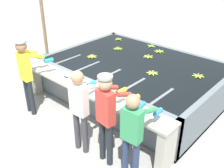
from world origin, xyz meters
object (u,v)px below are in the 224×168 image
banana_bunch_floating_1 (119,39)px  banana_bunch_floating_6 (92,57)px  worker_0 (27,70)px  banana_bunch_floating_7 (148,57)px  support_post_left (43,21)px  worker_1 (81,105)px  banana_bunch_floating_0 (198,76)px  worker_2 (107,112)px  knife_0 (69,78)px  worker_3 (133,130)px  banana_bunch_floating_4 (118,49)px  banana_bunch_floating_5 (151,46)px  banana_bunch_floating_2 (152,73)px  banana_bunch_floating_3 (159,51)px

banana_bunch_floating_1 → banana_bunch_floating_6: bearing=-74.9°
worker_0 → banana_bunch_floating_7: bearing=64.5°
banana_bunch_floating_1 → support_post_left: (-1.26, -1.76, 0.68)m
worker_1 → banana_bunch_floating_0: size_ratio=5.87×
worker_0 → worker_2: bearing=0.5°
knife_0 → worker_3: bearing=-14.0°
worker_0 → banana_bunch_floating_0: size_ratio=6.21×
banana_bunch_floating_4 → support_post_left: (-1.79, -1.12, 0.68)m
banana_bunch_floating_5 → banana_bunch_floating_7: size_ratio=1.00×
banana_bunch_floating_4 → banana_bunch_floating_7: (0.97, 0.08, 0.00)m
worker_1 → banana_bunch_floating_2: worker_1 is taller
banana_bunch_floating_2 → banana_bunch_floating_5: size_ratio=1.00×
worker_3 → banana_bunch_floating_6: worker_3 is taller
banana_bunch_floating_5 → banana_bunch_floating_2: bearing=-54.8°
banana_bunch_floating_2 → banana_bunch_floating_7: same height
banana_bunch_floating_0 → worker_1: bearing=-110.4°
worker_2 → banana_bunch_floating_0: bearing=80.8°
worker_2 → banana_bunch_floating_6: (-2.15, 1.73, -0.12)m
worker_0 → worker_2: (2.37, 0.02, -0.02)m
banana_bunch_floating_2 → worker_1: bearing=-93.7°
worker_3 → banana_bunch_floating_0: (-0.14, 2.50, -0.03)m
worker_1 → banana_bunch_floating_7: bearing=100.3°
banana_bunch_floating_0 → banana_bunch_floating_3: bearing=154.2°
banana_bunch_floating_1 → banana_bunch_floating_3: size_ratio=1.00×
banana_bunch_floating_0 → banana_bunch_floating_1: bearing=165.5°
worker_0 → banana_bunch_floating_2: worker_0 is taller
banana_bunch_floating_0 → banana_bunch_floating_3: 1.63m
worker_1 → banana_bunch_floating_5: worker_1 is taller
worker_2 → banana_bunch_floating_1: size_ratio=6.07×
banana_bunch_floating_5 → knife_0: size_ratio=0.81×
worker_2 → banana_bunch_floating_2: (-0.43, 1.95, -0.12)m
support_post_left → banana_bunch_floating_1: bearing=54.4°
worker_3 → worker_1: bearing=-175.7°
banana_bunch_floating_1 → banana_bunch_floating_4: 0.83m
worker_0 → knife_0: 0.93m
banana_bunch_floating_0 → banana_bunch_floating_4: size_ratio=1.00×
banana_bunch_floating_0 → banana_bunch_floating_2: (-0.83, -0.55, 0.00)m
knife_0 → support_post_left: bearing=156.1°
banana_bunch_floating_1 → support_post_left: bearing=-125.6°
banana_bunch_floating_2 → banana_bunch_floating_5: (-1.04, 1.47, 0.00)m
banana_bunch_floating_1 → banana_bunch_floating_2: size_ratio=1.01×
banana_bunch_floating_0 → banana_bunch_floating_4: bearing=177.1°
banana_bunch_floating_3 → support_post_left: support_post_left is taller
worker_0 → worker_1: worker_0 is taller
banana_bunch_floating_6 → knife_0: (0.50, -1.19, -0.01)m
banana_bunch_floating_2 → banana_bunch_floating_3: bearing=116.9°
worker_2 → banana_bunch_floating_3: (-1.07, 3.21, -0.12)m
worker_3 → banana_bunch_floating_1: (-3.11, 3.27, -0.03)m
banana_bunch_floating_2 → support_post_left: size_ratio=0.09×
worker_1 → banana_bunch_floating_6: 2.42m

